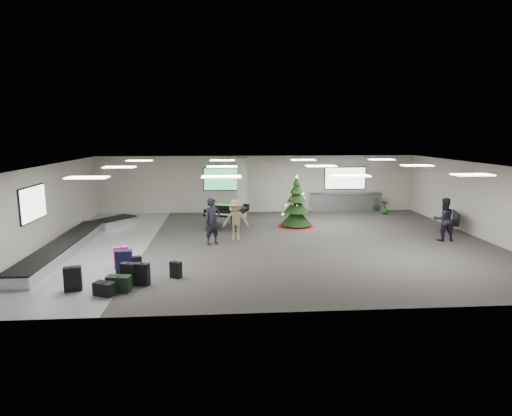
{
  "coord_description": "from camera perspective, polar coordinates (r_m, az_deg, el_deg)",
  "views": [
    {
      "loc": [
        -1.89,
        -17.07,
        4.45
      ],
      "look_at": [
        -0.57,
        1.0,
        1.27
      ],
      "focal_mm": 30.0,
      "sensor_mm": 36.0,
      "label": 1
    }
  ],
  "objects": [
    {
      "name": "suitcase_1",
      "position": [
        13.24,
        -14.94,
        -8.52
      ],
      "size": [
        0.47,
        0.33,
        0.68
      ],
      "rotation": [
        0.0,
        0.0,
        -0.27
      ],
      "color": "black",
      "rests_on": "ground"
    },
    {
      "name": "suitcase_0",
      "position": [
        13.37,
        -16.65,
        -8.41
      ],
      "size": [
        0.47,
        0.32,
        0.69
      ],
      "rotation": [
        0.0,
        0.0,
        -0.21
      ],
      "color": "black",
      "rests_on": "ground"
    },
    {
      "name": "bench",
      "position": [
        21.52,
        24.7,
        -1.48
      ],
      "size": [
        0.97,
        1.55,
        0.93
      ],
      "rotation": [
        0.0,
        0.0,
        -0.34
      ],
      "color": "black",
      "rests_on": "ground"
    },
    {
      "name": "service_counter",
      "position": [
        25.01,
        11.86,
        0.75
      ],
      "size": [
        4.05,
        0.65,
        1.08
      ],
      "color": "silver",
      "rests_on": "ground"
    },
    {
      "name": "potted_plant_right",
      "position": [
        24.78,
        16.75,
        0.08
      ],
      "size": [
        0.6,
        0.6,
        0.77
      ],
      "primitive_type": "imported",
      "rotation": [
        0.0,
        0.0,
        2.48
      ],
      "color": "#1A4014",
      "rests_on": "ground"
    },
    {
      "name": "pink_suitcase",
      "position": [
        15.0,
        -17.53,
        -6.3
      ],
      "size": [
        0.53,
        0.39,
        0.77
      ],
      "rotation": [
        0.0,
        0.0,
        0.27
      ],
      "color": "#F52085",
      "rests_on": "ground"
    },
    {
      "name": "room_envelope",
      "position": [
        17.93,
        0.68,
        3.16
      ],
      "size": [
        18.02,
        14.02,
        3.21
      ],
      "color": "#B0A9A0",
      "rests_on": "ground"
    },
    {
      "name": "traveler_a",
      "position": [
        17.3,
        -5.82,
        -1.77
      ],
      "size": [
        0.83,
        0.75,
        1.9
      ],
      "primitive_type": "imported",
      "rotation": [
        0.0,
        0.0,
        0.54
      ],
      "color": "black",
      "rests_on": "ground"
    },
    {
      "name": "traveler_bench",
      "position": [
        19.46,
        23.74,
        -1.4
      ],
      "size": [
        0.9,
        0.71,
        1.81
      ],
      "primitive_type": "imported",
      "rotation": [
        0.0,
        0.0,
        3.16
      ],
      "color": "black",
      "rests_on": "ground"
    },
    {
      "name": "suitcase_5",
      "position": [
        13.4,
        -23.23,
        -8.69
      ],
      "size": [
        0.52,
        0.36,
        0.73
      ],
      "rotation": [
        0.0,
        0.0,
        0.23
      ],
      "color": "black",
      "rests_on": "ground"
    },
    {
      "name": "ground",
      "position": [
        17.74,
        2.08,
        -4.59
      ],
      "size": [
        18.0,
        18.0,
        0.0
      ],
      "primitive_type": "plane",
      "color": "#33312E",
      "rests_on": "ground"
    },
    {
      "name": "black_duffel",
      "position": [
        12.78,
        -19.56,
        -10.12
      ],
      "size": [
        0.66,
        0.53,
        0.4
      ],
      "rotation": [
        0.0,
        0.0,
        -0.42
      ],
      "color": "black",
      "rests_on": "ground"
    },
    {
      "name": "christmas_tree",
      "position": [
        20.64,
        5.4,
        -0.11
      ],
      "size": [
        1.77,
        1.77,
        2.52
      ],
      "color": "maroon",
      "rests_on": "ground"
    },
    {
      "name": "navy_suitcase",
      "position": [
        14.39,
        -17.19,
        -6.91
      ],
      "size": [
        0.53,
        0.34,
        0.8
      ],
      "rotation": [
        0.0,
        0.0,
        0.1
      ],
      "color": "black",
      "rests_on": "ground"
    },
    {
      "name": "baggage_carousel",
      "position": [
        18.49,
        -22.89,
        -4.1
      ],
      "size": [
        2.28,
        9.71,
        0.43
      ],
      "color": "silver",
      "rests_on": "ground"
    },
    {
      "name": "green_duffel",
      "position": [
        12.98,
        -17.82,
        -9.56
      ],
      "size": [
        0.71,
        0.43,
        0.47
      ],
      "rotation": [
        0.0,
        0.0,
        -0.14
      ],
      "color": "black",
      "rests_on": "ground"
    },
    {
      "name": "potted_plant_left",
      "position": [
        24.21,
        5.86,
        0.4
      ],
      "size": [
        0.59,
        0.52,
        0.91
      ],
      "primitive_type": "imported",
      "rotation": [
        0.0,
        0.0,
        0.27
      ],
      "color": "#1A4014",
      "rests_on": "ground"
    },
    {
      "name": "suitcase_7",
      "position": [
        13.67,
        -10.64,
        -8.09
      ],
      "size": [
        0.4,
        0.34,
        0.54
      ],
      "rotation": [
        0.0,
        0.0,
        -0.53
      ],
      "color": "black",
      "rests_on": "ground"
    },
    {
      "name": "traveler_b",
      "position": [
        17.94,
        -2.71,
        -1.6
      ],
      "size": [
        1.13,
        0.67,
        1.72
      ],
      "primitive_type": "imported",
      "rotation": [
        0.0,
        0.0,
        -0.03
      ],
      "color": "#92865A",
      "rests_on": "ground"
    },
    {
      "name": "suitcase_3",
      "position": [
        14.45,
        -15.74,
        -7.27
      ],
      "size": [
        0.41,
        0.34,
        0.55
      ],
      "rotation": [
        0.0,
        0.0,
        0.47
      ],
      "color": "black",
      "rests_on": "ground"
    },
    {
      "name": "grand_piano",
      "position": [
        20.24,
        -3.95,
        -0.32
      ],
      "size": [
        2.18,
        2.49,
        1.19
      ],
      "rotation": [
        0.0,
        0.0,
        -0.33
      ],
      "color": "black",
      "rests_on": "ground"
    }
  ]
}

